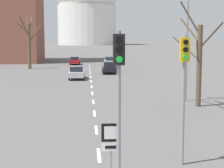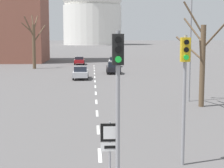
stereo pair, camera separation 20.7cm
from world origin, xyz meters
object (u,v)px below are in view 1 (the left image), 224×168
(traffic_signal_near_right, at_px, (184,76))
(sedan_near_left, at_px, (109,62))
(street_lamp_right, at_px, (183,30))
(route_sign_post, at_px, (111,146))
(sedan_far_left, at_px, (77,72))
(sedan_mid_centre, at_px, (75,60))
(traffic_signal_centre_tall, at_px, (119,84))
(sedan_near_right, at_px, (109,68))

(traffic_signal_near_right, bearing_deg, sedan_near_left, 89.95)
(traffic_signal_near_right, xyz_separation_m, street_lamp_right, (3.73, 14.78, 2.06))
(route_sign_post, relative_size, sedan_far_left, 0.56)
(street_lamp_right, relative_size, sedan_far_left, 2.10)
(sedan_near_left, xyz_separation_m, sedan_mid_centre, (-6.06, 4.61, -0.07))
(traffic_signal_near_right, height_order, sedan_near_left, traffic_signal_near_right)
(traffic_signal_near_right, height_order, sedan_far_left, traffic_signal_near_right)
(traffic_signal_centre_tall, distance_m, sedan_far_left, 34.30)
(traffic_signal_centre_tall, xyz_separation_m, sedan_near_right, (2.16, 40.32, -2.92))
(sedan_near_left, height_order, sedan_near_right, sedan_near_left)
(street_lamp_right, bearing_deg, route_sign_post, -111.22)
(street_lamp_right, bearing_deg, sedan_mid_centre, 103.98)
(route_sign_post, relative_size, sedan_near_right, 0.66)
(street_lamp_right, height_order, sedan_near_left, street_lamp_right)
(traffic_signal_near_right, bearing_deg, sedan_near_right, 91.12)
(sedan_mid_centre, bearing_deg, traffic_signal_centre_tall, -86.85)
(traffic_signal_centre_tall, distance_m, sedan_near_left, 52.55)
(traffic_signal_centre_tall, bearing_deg, traffic_signal_near_right, 46.72)
(traffic_signal_centre_tall, xyz_separation_m, street_lamp_right, (6.62, 17.85, 1.98))
(sedan_near_left, relative_size, sedan_mid_centre, 1.03)
(sedan_mid_centre, relative_size, sedan_far_left, 0.94)
(sedan_near_right, bearing_deg, sedan_mid_centre, 107.61)
(traffic_signal_centre_tall, distance_m, sedan_mid_centre, 57.16)
(route_sign_post, height_order, sedan_far_left, route_sign_post)
(traffic_signal_centre_tall, relative_size, sedan_near_left, 1.24)
(sedan_near_left, height_order, sedan_mid_centre, sedan_near_left)
(street_lamp_right, distance_m, sedan_near_right, 23.43)
(sedan_near_left, distance_m, sedan_far_left, 19.00)
(traffic_signal_near_right, relative_size, route_sign_post, 2.11)
(traffic_signal_centre_tall, height_order, street_lamp_right, street_lamp_right)
(street_lamp_right, bearing_deg, traffic_signal_near_right, -104.16)
(route_sign_post, bearing_deg, sedan_far_left, 93.32)
(traffic_signal_near_right, relative_size, sedan_mid_centre, 1.25)
(route_sign_post, xyz_separation_m, sedan_near_right, (2.41, 40.15, -0.87))
(street_lamp_right, relative_size, sedan_near_right, 2.50)
(traffic_signal_centre_tall, height_order, route_sign_post, traffic_signal_centre_tall)
(traffic_signal_centre_tall, bearing_deg, route_sign_post, 145.95)
(sedan_far_left, bearing_deg, sedan_mid_centre, 92.29)
(route_sign_post, relative_size, street_lamp_right, 0.26)
(sedan_near_right, bearing_deg, sedan_near_left, 86.36)
(route_sign_post, distance_m, sedan_near_right, 40.24)
(route_sign_post, relative_size, sedan_mid_centre, 0.59)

